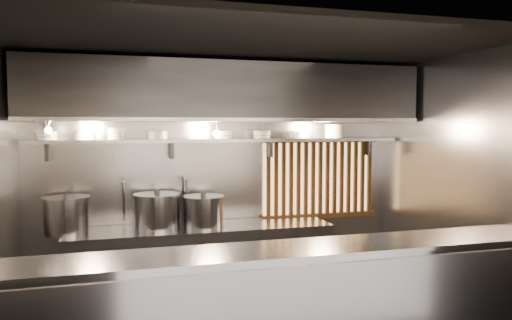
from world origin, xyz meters
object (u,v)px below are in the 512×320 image
heat_lamp (45,124)px  stock_pot_left (67,215)px  stock_pot_mid (157,211)px  stock_pot_right (203,211)px  pendant_bulb (217,134)px

heat_lamp → stock_pot_left: size_ratio=0.53×
stock_pot_mid → stock_pot_right: 0.52m
heat_lamp → stock_pot_mid: size_ratio=0.65×
pendant_bulb → stock_pot_mid: bearing=-176.2°
stock_pot_left → stock_pot_mid: (0.95, -0.01, -0.00)m
pendant_bulb → stock_pot_right: bearing=-150.7°
pendant_bulb → stock_pot_left: bearing=-178.6°
stock_pot_right → stock_pot_mid: bearing=173.7°
stock_pot_mid → stock_pot_left: bearing=179.6°
heat_lamp → stock_pot_right: heat_lamp is taller
heat_lamp → pendant_bulb: heat_lamp is taller
heat_lamp → stock_pot_right: 1.91m
heat_lamp → stock_pot_right: (1.62, 0.25, -0.99)m
heat_lamp → pendant_bulb: size_ratio=1.87×
stock_pot_left → pendant_bulb: bearing=1.4°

